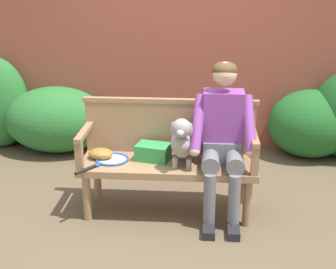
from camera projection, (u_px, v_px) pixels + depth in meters
ground_plane at (168, 210)px, 4.34m from camera, size 40.00×40.00×0.00m
brick_garden_fence at (180, 48)px, 5.66m from camera, size 8.00×0.30×2.32m
hedge_bush_far_right at (311, 124)px, 5.46m from camera, size 0.96×0.75×0.78m
hedge_bush_mid_right at (56, 120)px, 5.63m from camera, size 1.20×0.84×0.77m
garden_bench at (168, 169)px, 4.21m from camera, size 1.51×0.53×0.47m
bench_backrest at (170, 125)px, 4.33m from camera, size 1.55×0.06×0.50m
bench_armrest_left_end at (82, 141)px, 4.08m from camera, size 0.06×0.53×0.28m
bench_armrest_right_end at (254, 146)px, 3.98m from camera, size 0.06×0.53×0.28m
person_seated at (223, 135)px, 4.05m from camera, size 0.56×0.67×1.34m
dog_on_bench at (183, 141)px, 4.04m from camera, size 0.23×0.45×0.45m
tennis_racket at (110, 160)px, 4.20m from camera, size 0.45×0.55×0.03m
baseball_glove at (101, 154)px, 4.25m from camera, size 0.23×0.19×0.09m
sports_bag at (153, 152)px, 4.21m from camera, size 0.32×0.26×0.14m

